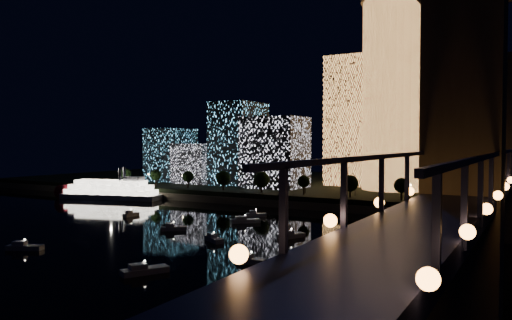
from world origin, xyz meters
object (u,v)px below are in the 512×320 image
(tower_rectangular, at_px, (349,121))
(truss_bridge, at_px, (479,196))
(tower_cylindrical, at_px, (398,94))
(riverboat, at_px, (107,191))

(tower_rectangular, relative_size, truss_bridge, 0.24)
(truss_bridge, bearing_deg, tower_rectangular, 118.23)
(tower_cylindrical, bearing_deg, tower_rectangular, 154.73)
(tower_rectangular, bearing_deg, truss_bridge, -61.77)
(tower_cylindrical, height_order, riverboat, tower_cylindrical)
(tower_rectangular, distance_m, truss_bridge, 159.90)
(tower_rectangular, relative_size, riverboat, 1.24)
(truss_bridge, bearing_deg, tower_cylindrical, 110.46)
(tower_cylindrical, height_order, tower_rectangular, tower_cylindrical)
(truss_bridge, xyz_separation_m, riverboat, (-166.99, 63.51, -12.27))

